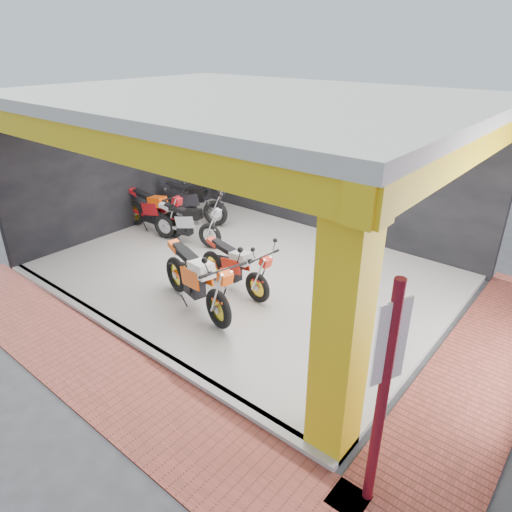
{
  "coord_description": "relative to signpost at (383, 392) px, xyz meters",
  "views": [
    {
      "loc": [
        5.66,
        -4.52,
        4.57
      ],
      "look_at": [
        0.76,
        1.4,
        0.9
      ],
      "focal_mm": 32.0,
      "sensor_mm": 36.0,
      "label": 1
    }
  ],
  "objects": [
    {
      "name": "ground",
      "position": [
        -4.44,
        1.13,
        -1.5
      ],
      "size": [
        80.0,
        80.0,
        0.0
      ],
      "primitive_type": "plane",
      "color": "#2D2D30",
      "rests_on": "ground"
    },
    {
      "name": "moto_row_b",
      "position": [
        -5.85,
        3.47,
        -0.79
      ],
      "size": [
        2.12,
        1.17,
        1.23
      ],
      "primitive_type": null,
      "rotation": [
        0.0,
        0.0,
        0.22
      ],
      "color": "#A6A9AE",
      "rests_on": "showroom_floor"
    },
    {
      "name": "showroom_ceiling",
      "position": [
        -4.44,
        3.13,
        2.1
      ],
      "size": [
        8.4,
        6.4,
        0.2
      ],
      "primitive_type": "cube",
      "color": "beige",
      "rests_on": "corner_column"
    },
    {
      "name": "corner_column",
      "position": [
        -0.69,
        0.38,
        0.25
      ],
      "size": [
        0.5,
        0.5,
        3.5
      ],
      "primitive_type": "cube",
      "color": "yellow",
      "rests_on": "ground"
    },
    {
      "name": "left_wall",
      "position": [
        -8.54,
        3.13,
        0.25
      ],
      "size": [
        0.2,
        6.2,
        3.5
      ],
      "primitive_type": "cube",
      "color": "black",
      "rests_on": "ground"
    },
    {
      "name": "floor_kerb",
      "position": [
        -4.44,
        0.11,
        -1.45
      ],
      "size": [
        8.0,
        0.2,
        0.1
      ],
      "primitive_type": "cube",
      "color": "silver",
      "rests_on": "ground"
    },
    {
      "name": "back_wall",
      "position": [
        -4.44,
        6.23,
        0.25
      ],
      "size": [
        8.2,
        0.2,
        3.5
      ],
      "primitive_type": "cube",
      "color": "black",
      "rests_on": "ground"
    },
    {
      "name": "moto_hero",
      "position": [
        -3.42,
        1.23,
        -0.68
      ],
      "size": [
        2.49,
        1.42,
        1.44
      ],
      "primitive_type": null,
      "rotation": [
        0.0,
        0.0,
        -0.25
      ],
      "color": "#FF520A",
      "rests_on": "showroom_floor"
    },
    {
      "name": "showroom_floor",
      "position": [
        -4.44,
        3.13,
        -1.45
      ],
      "size": [
        8.0,
        6.0,
        0.1
      ],
      "primitive_type": "cube",
      "color": "silver",
      "rests_on": "ground"
    },
    {
      "name": "paver_right",
      "position": [
        0.36,
        3.13,
        -1.49
      ],
      "size": [
        1.4,
        7.0,
        0.03
      ],
      "primitive_type": "cube",
      "color": "brown",
      "rests_on": "ground"
    },
    {
      "name": "paver_front",
      "position": [
        -4.44,
        -0.67,
        -1.49
      ],
      "size": [
        9.0,
        1.4,
        0.03
      ],
      "primitive_type": "cube",
      "color": "brown",
      "rests_on": "ground"
    },
    {
      "name": "header_beam_front",
      "position": [
        -4.44,
        0.13,
        1.8
      ],
      "size": [
        8.4,
        0.3,
        0.4
      ],
      "primitive_type": "cube",
      "color": "yellow",
      "rests_on": "corner_column"
    },
    {
      "name": "header_beam_right",
      "position": [
        -0.44,
        3.13,
        1.8
      ],
      "size": [
        0.3,
        6.4,
        0.4
      ],
      "primitive_type": "cube",
      "color": "yellow",
      "rests_on": "corner_column"
    },
    {
      "name": "signpost",
      "position": [
        0.0,
        0.0,
        0.0
      ],
      "size": [
        0.17,
        0.36,
        2.74
      ],
      "rotation": [
        0.0,
        0.0,
        -0.4
      ],
      "color": "maroon",
      "rests_on": "ground"
    },
    {
      "name": "moto_row_d",
      "position": [
        -6.73,
        4.55,
        -0.7
      ],
      "size": [
        2.45,
        1.54,
        1.4
      ],
      "primitive_type": null,
      "rotation": [
        0.0,
        0.0,
        0.33
      ],
      "color": "black",
      "rests_on": "showroom_floor"
    },
    {
      "name": "moto_row_c",
      "position": [
        -6.98,
        3.32,
        -0.73
      ],
      "size": [
        2.22,
        0.89,
        1.34
      ],
      "primitive_type": null,
      "rotation": [
        0.0,
        0.0,
        0.03
      ],
      "color": "#B01218",
      "rests_on": "showroom_floor"
    },
    {
      "name": "moto_row_a",
      "position": [
        -3.45,
        2.29,
        -0.79
      ],
      "size": [
        2.06,
        0.94,
        1.22
      ],
      "primitive_type": null,
      "rotation": [
        0.0,
        0.0,
        -0.1
      ],
      "color": "red",
      "rests_on": "showroom_floor"
    }
  ]
}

